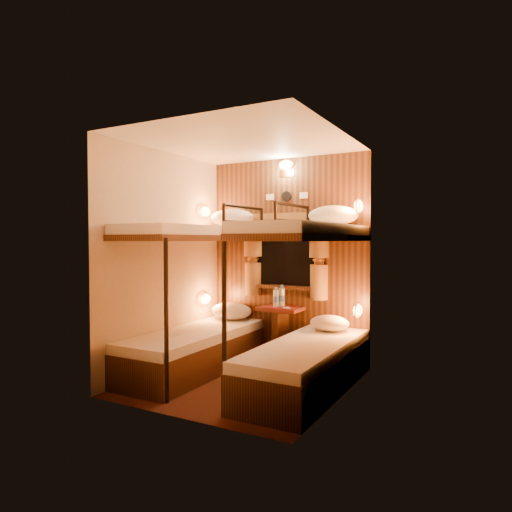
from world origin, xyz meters
The scene contains 22 objects.
floor centered at (0.00, 0.00, 0.00)m, with size 2.10×2.10×0.00m, color #3E1B11.
ceiling centered at (0.00, 0.00, 2.40)m, with size 2.10×2.10×0.00m, color silver.
wall_back centered at (0.00, 1.05, 1.20)m, with size 2.40×2.40×0.00m, color #C6B293.
wall_front centered at (0.00, -1.05, 1.20)m, with size 2.40×2.40×0.00m, color #C6B293.
wall_left centered at (-1.00, 0.00, 1.20)m, with size 2.40×2.40×0.00m, color #C6B293.
wall_right centered at (1.00, 0.00, 1.20)m, with size 2.40×2.40×0.00m, color #C6B293.
back_panel centered at (0.00, 1.04, 1.20)m, with size 2.00×0.03×2.40m, color #321E0E.
bunk_left centered at (-0.65, 0.07, 0.56)m, with size 0.72×1.90×1.82m.
bunk_right centered at (0.65, 0.07, 0.56)m, with size 0.72×1.90×1.82m.
window centered at (0.00, 1.00, 1.18)m, with size 1.00×0.12×0.79m.
curtains centered at (0.00, 0.97, 1.26)m, with size 1.10×0.22×1.00m.
back_fixtures centered at (0.00, 1.00, 2.25)m, with size 0.54×0.09×0.48m.
reading_lamps centered at (0.00, 0.70, 1.24)m, with size 2.00×0.20×1.25m.
table centered at (0.00, 0.85, 0.41)m, with size 0.50×0.34×0.66m.
bottle_left centered at (0.00, 0.90, 0.76)m, with size 0.07×0.07×0.25m.
bottle_right centered at (-0.05, 0.84, 0.75)m, with size 0.07×0.07×0.23m.
sachet_a centered at (0.11, 0.78, 0.65)m, with size 0.07×0.06×0.01m, color silver.
sachet_b centered at (0.08, 0.82, 0.65)m, with size 0.08×0.06×0.01m, color silver.
pillow_lower_left centered at (-0.65, 0.82, 0.56)m, with size 0.53×0.38×0.21m, color silver.
pillow_lower_right centered at (0.65, 0.71, 0.54)m, with size 0.43×0.31×0.17m, color silver.
pillow_upper_left centered at (-0.65, 0.84, 1.70)m, with size 0.56×0.40×0.22m, color silver.
pillow_upper_right centered at (0.65, 0.81, 1.70)m, with size 0.55×0.39×0.22m, color silver.
Camera 1 is at (2.28, -3.93, 1.43)m, focal length 32.00 mm.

